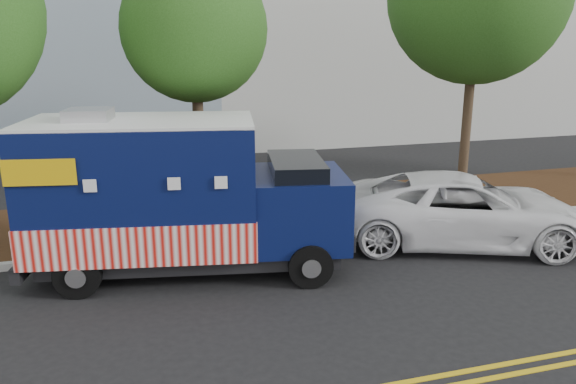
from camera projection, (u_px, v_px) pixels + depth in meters
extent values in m
plane|color=black|center=(227.00, 272.00, 11.40)|extent=(120.00, 120.00, 0.00)
cube|color=#9E9E99|center=(216.00, 245.00, 12.68)|extent=(120.00, 0.18, 0.15)
cube|color=#331C0E|center=(203.00, 218.00, 14.63)|extent=(120.00, 4.00, 0.15)
cylinder|color=#38281C|center=(200.00, 150.00, 13.57)|extent=(0.26, 0.26, 3.97)
sphere|color=#255116|center=(194.00, 29.00, 12.83)|extent=(3.35, 3.35, 3.35)
cylinder|color=#38281C|center=(466.00, 126.00, 15.36)|extent=(0.26, 0.26, 4.56)
cube|color=#473828|center=(137.00, 198.00, 12.39)|extent=(0.06, 0.06, 2.40)
cube|color=black|center=(194.00, 250.00, 11.42)|extent=(5.96, 2.93, 0.29)
cube|color=#091241|center=(144.00, 185.00, 10.96)|extent=(4.63, 3.07, 2.45)
cube|color=red|center=(146.00, 227.00, 11.19)|extent=(4.68, 3.14, 0.76)
cube|color=white|center=(139.00, 121.00, 10.63)|extent=(4.63, 3.07, 0.06)
cube|color=#B7B7BA|center=(89.00, 115.00, 10.51)|extent=(0.95, 0.95, 0.22)
cube|color=#091241|center=(299.00, 207.00, 11.41)|extent=(2.20, 2.48, 1.43)
cube|color=black|center=(296.00, 175.00, 11.23)|extent=(1.36, 2.14, 0.66)
cube|color=black|center=(343.00, 228.00, 11.63)|extent=(0.44, 2.02, 0.31)
cube|color=black|center=(35.00, 255.00, 11.10)|extent=(0.59, 2.29, 0.29)
cube|color=#B7B7BA|center=(28.00, 185.00, 10.73)|extent=(0.37, 1.81, 1.94)
cube|color=#B7B7BA|center=(166.00, 168.00, 12.14)|extent=(1.81, 0.37, 1.12)
cube|color=#E8B40C|center=(39.00, 173.00, 9.49)|extent=(1.21, 0.24, 0.46)
cube|color=#E8B40C|center=(76.00, 146.00, 11.82)|extent=(1.21, 0.24, 0.46)
cylinder|color=black|center=(310.00, 265.00, 10.65)|extent=(0.89, 0.43, 0.86)
cylinder|color=black|center=(297.00, 230.00, 12.64)|extent=(0.89, 0.43, 0.86)
cylinder|color=black|center=(78.00, 275.00, 10.22)|extent=(0.89, 0.43, 0.86)
cylinder|color=black|center=(102.00, 237.00, 12.21)|extent=(0.89, 0.43, 0.86)
imported|color=white|center=(464.00, 209.00, 12.89)|extent=(6.33, 4.55, 1.60)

